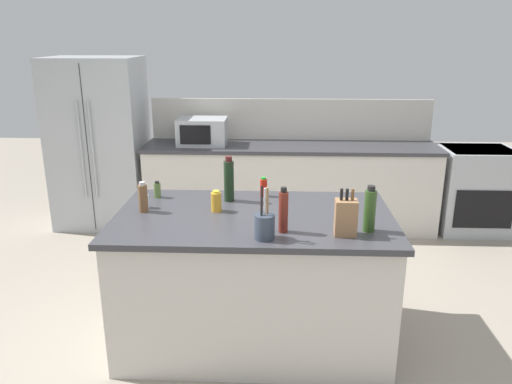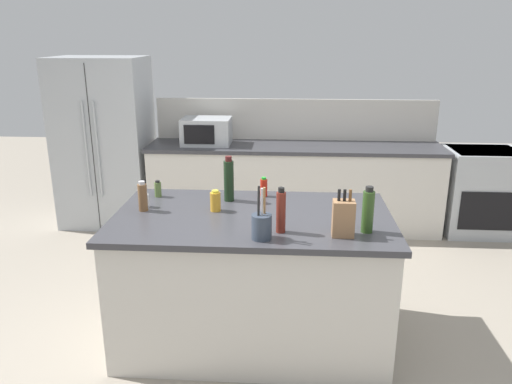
# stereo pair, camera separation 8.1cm
# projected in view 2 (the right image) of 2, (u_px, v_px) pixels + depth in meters

# --- Properties ---
(ground_plane) EXTENTS (14.00, 14.00, 0.00)m
(ground_plane) POSITION_uv_depth(u_px,v_px,m) (253.00, 336.00, 3.61)
(ground_plane) COLOR gray
(back_counter_run) EXTENTS (3.20, 0.66, 0.94)m
(back_counter_run) POSITION_uv_depth(u_px,v_px,m) (294.00, 187.00, 5.54)
(back_counter_run) COLOR beige
(back_counter_run) RESTS_ON ground_plane
(wall_backsplash) EXTENTS (3.16, 0.03, 0.46)m
(wall_backsplash) POSITION_uv_depth(u_px,v_px,m) (295.00, 120.00, 5.63)
(wall_backsplash) COLOR beige
(wall_backsplash) RESTS_ON back_counter_run
(kitchen_island) EXTENTS (1.86, 1.07, 0.94)m
(kitchen_island) POSITION_uv_depth(u_px,v_px,m) (253.00, 278.00, 3.47)
(kitchen_island) COLOR beige
(kitchen_island) RESTS_ON ground_plane
(refrigerator) EXTENTS (0.98, 0.75, 1.86)m
(refrigerator) POSITION_uv_depth(u_px,v_px,m) (105.00, 142.00, 5.59)
(refrigerator) COLOR #ADB2B7
(refrigerator) RESTS_ON ground_plane
(range_oven) EXTENTS (0.76, 0.65, 0.92)m
(range_oven) POSITION_uv_depth(u_px,v_px,m) (480.00, 191.00, 5.42)
(range_oven) COLOR #ADB2B7
(range_oven) RESTS_ON ground_plane
(microwave) EXTENTS (0.52, 0.39, 0.29)m
(microwave) POSITION_uv_depth(u_px,v_px,m) (206.00, 131.00, 5.42)
(microwave) COLOR #ADB2B7
(microwave) RESTS_ON back_counter_run
(knife_block) EXTENTS (0.13, 0.10, 0.29)m
(knife_block) POSITION_uv_depth(u_px,v_px,m) (343.00, 218.00, 2.95)
(knife_block) COLOR #936B47
(knife_block) RESTS_ON kitchen_island
(utensil_crock) EXTENTS (0.12, 0.12, 0.32)m
(utensil_crock) POSITION_uv_depth(u_px,v_px,m) (262.00, 226.00, 2.92)
(utensil_crock) COLOR #333D4C
(utensil_crock) RESTS_ON kitchen_island
(spice_jar_oregano) EXTENTS (0.05, 0.05, 0.12)m
(spice_jar_oregano) POSITION_uv_depth(u_px,v_px,m) (158.00, 189.00, 3.69)
(spice_jar_oregano) COLOR #567038
(spice_jar_oregano) RESTS_ON kitchen_island
(salt_shaker) EXTENTS (0.05, 0.05, 0.11)m
(salt_shaker) POSITION_uv_depth(u_px,v_px,m) (146.00, 200.00, 3.47)
(salt_shaker) COLOR silver
(salt_shaker) RESTS_ON kitchen_island
(olive_oil_bottle) EXTENTS (0.07, 0.07, 0.29)m
(olive_oil_bottle) POSITION_uv_depth(u_px,v_px,m) (368.00, 211.00, 3.00)
(olive_oil_bottle) COLOR #2D4C1E
(olive_oil_bottle) RESTS_ON kitchen_island
(honey_jar) EXTENTS (0.07, 0.07, 0.15)m
(honey_jar) POSITION_uv_depth(u_px,v_px,m) (215.00, 201.00, 3.39)
(honey_jar) COLOR gold
(honey_jar) RESTS_ON kitchen_island
(pepper_grinder) EXTENTS (0.06, 0.06, 0.21)m
(pepper_grinder) POSITION_uv_depth(u_px,v_px,m) (143.00, 197.00, 3.38)
(pepper_grinder) COLOR brown
(pepper_grinder) RESTS_ON kitchen_island
(hot_sauce_bottle) EXTENTS (0.05, 0.05, 0.15)m
(hot_sauce_bottle) POSITION_uv_depth(u_px,v_px,m) (264.00, 187.00, 3.69)
(hot_sauce_bottle) COLOR red
(hot_sauce_bottle) RESTS_ON kitchen_island
(vinegar_bottle) EXTENTS (0.06, 0.06, 0.28)m
(vinegar_bottle) POSITION_uv_depth(u_px,v_px,m) (281.00, 211.00, 3.00)
(vinegar_bottle) COLOR maroon
(vinegar_bottle) RESTS_ON kitchen_island
(wine_bottle) EXTENTS (0.07, 0.07, 0.33)m
(wine_bottle) POSITION_uv_depth(u_px,v_px,m) (229.00, 180.00, 3.57)
(wine_bottle) COLOR black
(wine_bottle) RESTS_ON kitchen_island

